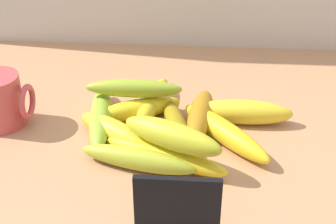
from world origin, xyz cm
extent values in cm
cube|color=tan|center=(0.00, 0.00, 1.50)|extent=(110.00, 76.00, 3.00)
cube|color=black|center=(-2.67, -21.53, 7.20)|extent=(11.00, 0.80, 8.40)
cube|color=olive|center=(-2.67, -20.73, 3.30)|extent=(9.90, 1.20, 0.60)
torus|color=#CE494B|center=(-29.54, 1.68, 7.61)|extent=(1.00, 6.16, 6.16)
ellipsoid|color=yellow|center=(-5.35, -8.10, 4.65)|extent=(20.36, 10.43, 3.30)
ellipsoid|color=#93B832|center=(-17.23, 2.35, 4.87)|extent=(6.61, 20.98, 3.75)
ellipsoid|color=yellow|center=(7.38, 4.96, 5.17)|extent=(17.32, 4.83, 4.34)
ellipsoid|color=#ACB72D|center=(-9.24, -9.29, 4.73)|extent=(18.72, 7.54, 3.46)
ellipsoid|color=olive|center=(-3.80, 0.46, 4.64)|extent=(8.05, 19.61, 3.27)
ellipsoid|color=yellow|center=(-13.98, -2.39, 4.95)|extent=(14.95, 12.22, 3.89)
ellipsoid|color=yellow|center=(-11.16, 5.21, 4.81)|extent=(16.16, 9.92, 3.62)
ellipsoid|color=gold|center=(-8.75, 8.20, 4.77)|extent=(6.60, 17.87, 3.54)
ellipsoid|color=yellow|center=(3.98, -1.17, 4.91)|extent=(15.94, 17.93, 3.82)
ellipsoid|color=#AB7517|center=(-0.47, 3.47, 5.07)|extent=(6.01, 16.64, 4.15)
ellipsoid|color=gold|center=(-4.22, -8.00, 8.42)|extent=(16.59, 11.00, 4.24)
ellipsoid|color=#95AC2A|center=(-11.89, 6.55, 8.26)|extent=(17.17, 3.55, 3.28)
camera|label=1|loc=(-0.64, -66.26, 48.08)|focal=50.66mm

